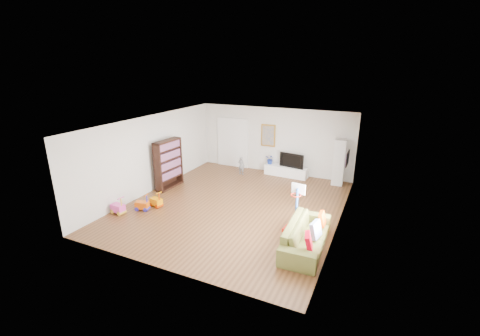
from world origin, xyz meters
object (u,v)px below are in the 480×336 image
at_px(bookshelf, 169,164).
at_px(basketball_hoop, 294,208).
at_px(media_console, 286,171).
at_px(sofa, 306,235).

height_order(bookshelf, basketball_hoop, bookshelf).
xyz_separation_m(media_console, bookshelf, (-3.54, -3.02, 0.69)).
relative_size(sofa, basketball_hoop, 1.73).
height_order(media_console, basketball_hoop, basketball_hoop).
height_order(media_console, sofa, sofa).
bearing_deg(bookshelf, media_console, 43.34).
bearing_deg(sofa, media_console, 20.53).
height_order(bookshelf, sofa, bookshelf).
bearing_deg(media_console, basketball_hoop, -67.19).
relative_size(media_console, sofa, 0.77).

